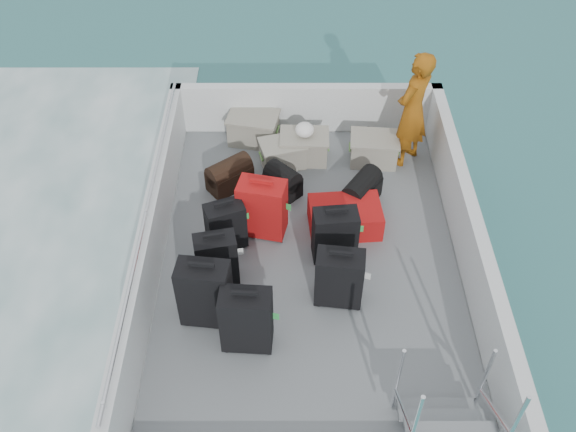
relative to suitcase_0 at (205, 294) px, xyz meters
name	(u,v)px	position (x,y,z in m)	size (l,w,h in m)	color
ground	(308,294)	(1.07, 0.81, -1.02)	(160.00, 160.00, 0.00)	#175351
ferry_hull	(309,278)	(1.07, 0.81, -0.72)	(3.60, 5.00, 0.60)	silver
deck	(310,260)	(1.07, 0.81, -0.41)	(3.30, 4.70, 0.02)	slate
deck_fittings	(344,259)	(1.42, 0.49, -0.02)	(3.60, 5.00, 0.90)	silver
suitcase_0	(205,294)	(0.00, 0.00, 0.00)	(0.52, 0.29, 0.79)	black
suitcase_1	(217,260)	(0.07, 0.51, -0.07)	(0.44, 0.25, 0.66)	black
suitcase_2	(226,227)	(0.13, 1.02, -0.09)	(0.43, 0.26, 0.62)	black
suitcase_3	(246,321)	(0.43, -0.31, -0.02)	(0.49, 0.29, 0.75)	black
suitcase_5	(262,209)	(0.53, 1.25, -0.03)	(0.53, 0.32, 0.73)	#B80E15
suitcase_6	(339,279)	(1.35, 0.25, -0.06)	(0.49, 0.29, 0.68)	black
suitcase_7	(335,236)	(1.34, 0.86, -0.06)	(0.48, 0.28, 0.67)	black
suitcase_8	(345,217)	(1.49, 1.32, -0.23)	(0.54, 0.83, 0.33)	#B80E15
duffel_0	(230,177)	(0.10, 2.03, -0.24)	(0.55, 0.30, 0.32)	black
duffel_1	(283,184)	(0.76, 1.91, -0.24)	(0.42, 0.30, 0.32)	black
duffel_2	(361,193)	(1.72, 1.74, -0.24)	(0.54, 0.30, 0.32)	black
crate_0	(254,129)	(0.36, 2.97, -0.21)	(0.63, 0.43, 0.38)	gray
crate_1	(283,155)	(0.76, 2.46, -0.23)	(0.54, 0.37, 0.32)	gray
crate_2	(304,148)	(1.04, 2.58, -0.22)	(0.59, 0.41, 0.36)	gray
crate_3	(374,150)	(1.95, 2.53, -0.22)	(0.59, 0.41, 0.35)	gray
yellow_bag	(388,153)	(2.14, 2.55, -0.29)	(0.28, 0.26, 0.22)	yellow
white_bag	(305,132)	(1.04, 2.58, 0.05)	(0.24, 0.24, 0.18)	white
passenger	(413,110)	(2.37, 2.57, 0.39)	(0.58, 0.38, 1.58)	#C96C12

